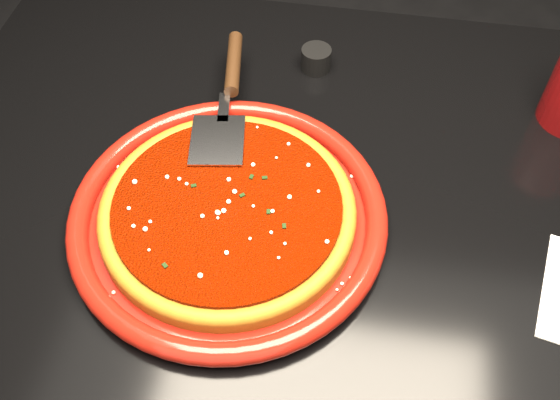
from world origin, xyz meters
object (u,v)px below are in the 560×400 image
object	(u,v)px
plate	(228,215)
table	(332,325)
pizza_server	(227,97)
ramekin	(316,59)

from	to	relation	value
plate	table	bearing A→B (deg)	24.95
plate	pizza_server	xyz separation A→B (m)	(-0.04, 0.17, 0.03)
table	plate	xyz separation A→B (m)	(-0.15, -0.07, 0.39)
plate	ramekin	distance (m)	0.32
plate	pizza_server	size ratio (longest dim) A/B	1.33
table	pizza_server	xyz separation A→B (m)	(-0.18, 0.10, 0.42)
pizza_server	ramekin	distance (m)	0.18
pizza_server	ramekin	size ratio (longest dim) A/B	6.50
pizza_server	table	bearing A→B (deg)	-38.57
plate	ramekin	world-z (taller)	ramekin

